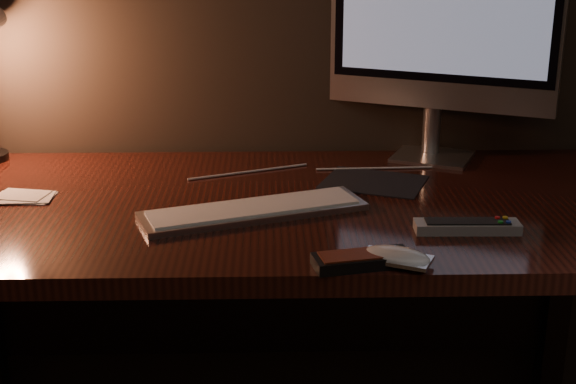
{
  "coord_description": "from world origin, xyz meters",
  "views": [
    {
      "loc": [
        -0.01,
        0.29,
        1.3
      ],
      "look_at": [
        0.03,
        1.73,
        0.81
      ],
      "focal_mm": 50.0,
      "sensor_mm": 36.0,
      "label": 1
    }
  ],
  "objects_px": {
    "desk": "(273,245)",
    "mouse": "(396,259)",
    "monitor": "(441,16)",
    "keyboard": "(254,210)",
    "tv_remote": "(467,226)",
    "media_remote": "(362,259)"
  },
  "relations": [
    {
      "from": "monitor",
      "to": "keyboard",
      "type": "distance_m",
      "value": 0.66
    },
    {
      "from": "desk",
      "to": "monitor",
      "type": "height_order",
      "value": "monitor"
    },
    {
      "from": "keyboard",
      "to": "mouse",
      "type": "height_order",
      "value": "mouse"
    },
    {
      "from": "tv_remote",
      "to": "mouse",
      "type": "bearing_deg",
      "value": -134.66
    },
    {
      "from": "mouse",
      "to": "monitor",
      "type": "bearing_deg",
      "value": 98.44
    },
    {
      "from": "desk",
      "to": "keyboard",
      "type": "distance_m",
      "value": 0.21
    },
    {
      "from": "mouse",
      "to": "tv_remote",
      "type": "bearing_deg",
      "value": 68.97
    },
    {
      "from": "desk",
      "to": "monitor",
      "type": "relative_size",
      "value": 2.76
    },
    {
      "from": "desk",
      "to": "keyboard",
      "type": "xyz_separation_m",
      "value": [
        -0.04,
        -0.15,
        0.14
      ]
    },
    {
      "from": "mouse",
      "to": "tv_remote",
      "type": "distance_m",
      "value": 0.22
    },
    {
      "from": "keyboard",
      "to": "tv_remote",
      "type": "height_order",
      "value": "tv_remote"
    },
    {
      "from": "desk",
      "to": "keyboard",
      "type": "relative_size",
      "value": 3.57
    },
    {
      "from": "desk",
      "to": "monitor",
      "type": "bearing_deg",
      "value": 30.25
    },
    {
      "from": "desk",
      "to": "monitor",
      "type": "distance_m",
      "value": 0.66
    },
    {
      "from": "desk",
      "to": "media_remote",
      "type": "height_order",
      "value": "media_remote"
    },
    {
      "from": "media_remote",
      "to": "monitor",
      "type": "bearing_deg",
      "value": 56.9
    },
    {
      "from": "monitor",
      "to": "media_remote",
      "type": "relative_size",
      "value": 3.31
    },
    {
      "from": "monitor",
      "to": "media_remote",
      "type": "xyz_separation_m",
      "value": [
        -0.25,
        -0.64,
        -0.33
      ]
    },
    {
      "from": "keyboard",
      "to": "media_remote",
      "type": "height_order",
      "value": "media_remote"
    },
    {
      "from": "desk",
      "to": "mouse",
      "type": "relative_size",
      "value": 13.76
    },
    {
      "from": "desk",
      "to": "media_remote",
      "type": "xyz_separation_m",
      "value": [
        0.15,
        -0.41,
        0.14
      ]
    },
    {
      "from": "monitor",
      "to": "tv_remote",
      "type": "distance_m",
      "value": 0.59
    }
  ]
}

